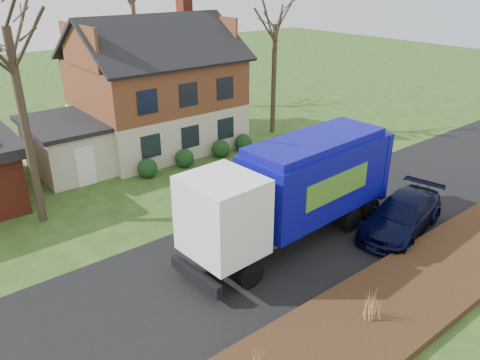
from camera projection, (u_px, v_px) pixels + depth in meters
ground at (286, 242)px, 19.59m from camera, size 120.00×120.00×0.00m
road at (286, 241)px, 19.58m from camera, size 80.00×7.00×0.02m
mulch_verge at (395, 302)px, 15.74m from camera, size 80.00×3.50×0.30m
main_house at (149, 84)px, 28.72m from camera, size 12.95×8.95×9.26m
garbage_truck at (297, 186)px, 18.78m from camera, size 10.12×3.24×4.28m
silver_sedan at (226, 194)px, 22.04m from camera, size 4.73×2.43×1.49m
navy_wagon at (402, 215)px, 20.10m from camera, size 5.69×3.24×1.55m
tree_front_east at (276, 4)px, 29.62m from camera, size 3.75×3.75×10.43m
grass_clump_west at (260, 360)px, 12.56m from camera, size 0.37×0.31×0.99m
grass_clump_mid at (372, 304)px, 14.60m from camera, size 0.38×0.31×1.06m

